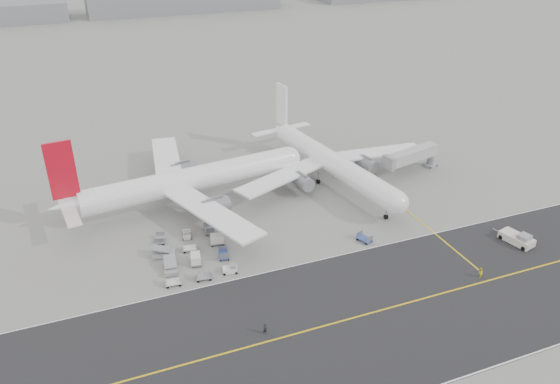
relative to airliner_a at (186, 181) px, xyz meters
name	(u,v)px	position (x,y,z in m)	size (l,w,h in m)	color
ground	(285,260)	(11.39, -26.59, -5.35)	(700.00, 700.00, 0.00)	gray
taxiway	(359,316)	(16.41, -44.57, -5.34)	(220.00, 59.00, 0.03)	#262629
horizon_buildings	(168,12)	(41.39, 233.41, -5.35)	(520.00, 28.00, 28.00)	gray
airliner_a	(186,181)	(0.00, 0.00, 0.00)	(53.70, 52.84, 18.56)	white
airliner_b	(330,161)	(32.38, -1.24, -0.43)	(48.26, 49.15, 17.05)	white
pushback_tug	(517,239)	(53.60, -37.16, -4.40)	(4.30, 8.19, 2.31)	beige
jet_bridge	(412,156)	(51.80, -4.42, -1.08)	(16.39, 6.71, 6.12)	gray
gse_cluster	(194,257)	(-3.40, -19.65, -5.35)	(17.75, 21.84, 2.05)	gray
stray_dolly	(364,241)	(27.46, -26.33, -5.35)	(1.69, 2.74, 1.69)	silver
ground_crew_a	(265,329)	(1.67, -42.89, -4.43)	(0.67, 0.44, 1.85)	black
ground_crew_b	(480,273)	(40.17, -43.21, -4.45)	(0.87, 0.68, 1.79)	yellow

